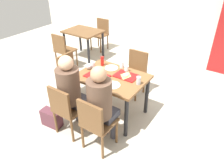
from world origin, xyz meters
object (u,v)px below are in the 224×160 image
object	(u,v)px
tray_red_far	(126,76)
chair_left_end	(71,73)
plastic_cup_c	(93,65)
foil_bundle	(89,66)
person_in_red	(71,89)
chair_far_side	(135,70)
paper_plate_near_edge	(113,85)
person_in_brown_jacket	(101,101)
condiment_bottle	(102,61)
plastic_cup_b	(100,83)
handbag	(52,118)
background_chair_far	(101,32)
soda_can	(139,80)
plastic_cup_a	(122,65)
pizza_slice_a	(99,75)
main_table	(112,82)
tray_red_near	(97,76)
chair_near_right	(95,122)
background_table	(83,35)
background_chair_near	(63,49)
paper_plate_center	(111,68)
chair_near_left	(66,108)
plastic_cup_d	(126,69)
pizza_slice_b	(126,75)

from	to	relation	value
tray_red_far	chair_left_end	bearing A→B (deg)	-173.89
plastic_cup_c	foil_bundle	bearing A→B (deg)	-108.67
person_in_red	chair_far_side	bearing A→B (deg)	79.35
chair_left_end	paper_plate_near_edge	xyz separation A→B (m)	(1.08, -0.22, 0.24)
person_in_red	foil_bundle	xyz separation A→B (m)	(-0.19, 0.62, 0.04)
tray_red_far	foil_bundle	size ratio (longest dim) A/B	3.60
person_in_brown_jacket	plastic_cup_c	xyz separation A→B (m)	(-0.69, 0.70, 0.04)
condiment_bottle	plastic_cup_b	bearing A→B (deg)	-55.94
handbag	plastic_cup_c	bearing A→B (deg)	77.41
handbag	plastic_cup_b	bearing A→B (deg)	35.54
chair_far_side	background_chair_far	xyz separation A→B (m)	(-1.87, 1.44, 0.00)
person_in_red	person_in_brown_jacket	world-z (taller)	same
person_in_red	soda_can	distance (m)	0.97
handbag	background_chair_far	xyz separation A→B (m)	(-1.26, 3.01, 0.35)
plastic_cup_a	handbag	distance (m)	1.42
pizza_slice_a	background_chair_far	world-z (taller)	background_chair_far
plastic_cup_c	condiment_bottle	xyz separation A→B (m)	(0.08, 0.16, 0.03)
handbag	pizza_slice_a	bearing A→B (deg)	55.51
main_table	chair_left_end	bearing A→B (deg)	180.00
tray_red_near	plastic_cup_c	world-z (taller)	plastic_cup_c
pizza_slice_a	chair_near_right	bearing A→B (deg)	-57.10
plastic_cup_c	background_table	xyz separation A→B (m)	(-1.45, 1.42, -0.17)
chair_near_right	chair_far_side	xyz separation A→B (m)	(-0.27, 1.56, 0.00)
chair_left_end	person_in_brown_jacket	bearing A→B (deg)	-28.34
foil_bundle	tray_red_near	bearing A→B (deg)	-23.93
person_in_brown_jacket	background_chair_near	distance (m)	2.56
foil_bundle	background_chair_far	bearing A→B (deg)	122.49
chair_near_right	plastic_cup_a	xyz separation A→B (m)	(-0.29, 1.11, 0.28)
chair_left_end	tray_red_near	distance (m)	0.78
handbag	condiment_bottle	bearing A→B (deg)	75.02
paper_plate_center	person_in_brown_jacket	bearing A→B (deg)	-63.51
paper_plate_center	background_table	size ratio (longest dim) A/B	0.24
chair_left_end	soda_can	distance (m)	1.40
person_in_brown_jacket	plastic_cup_b	size ratio (longest dim) A/B	12.53
chair_near_left	tray_red_near	bearing A→B (deg)	82.89
plastic_cup_d	background_chair_near	distance (m)	2.06
chair_left_end	person_in_red	xyz separation A→B (m)	(0.65, -0.64, 0.25)
chair_near_right	handbag	bearing A→B (deg)	-178.96
soda_can	plastic_cup_b	bearing A→B (deg)	-140.24
plastic_cup_d	background_chair_far	world-z (taller)	background_chair_far
tray_red_far	background_chair_far	xyz separation A→B (m)	(-2.06, 2.10, -0.24)
person_in_brown_jacket	soda_can	world-z (taller)	person_in_brown_jacket
tray_red_far	person_in_brown_jacket	bearing A→B (deg)	-83.97
chair_near_right	background_chair_near	bearing A→B (deg)	144.55
chair_far_side	paper_plate_near_edge	xyz separation A→B (m)	(0.16, -0.99, 0.24)
plastic_cup_b	chair_near_left	bearing A→B (deg)	-123.44
chair_near_right	pizza_slice_b	distance (m)	0.93
condiment_bottle	soda_can	bearing A→B (deg)	-13.85
pizza_slice_a	plastic_cup_b	world-z (taller)	plastic_cup_b
pizza_slice_a	foil_bundle	world-z (taller)	foil_bundle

